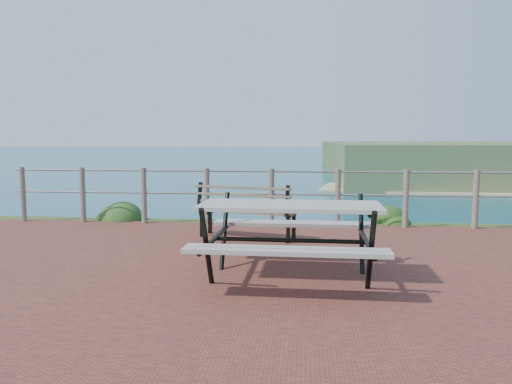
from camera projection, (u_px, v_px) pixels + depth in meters
The scene contains 7 objects.
ground at pixel (250, 279), 5.48m from camera, with size 10.00×7.00×0.12m, color brown.
ocean at pixel (305, 143), 203.33m from camera, with size 1200.00×1200.00×0.00m, color #15687E.
safety_railing at pixel (271, 194), 8.73m from camera, with size 9.40×0.10×1.00m.
picnic_table at pixel (290, 233), 5.39m from camera, with size 1.95×1.68×0.82m.
park_bench at pixel (247, 203), 7.60m from camera, with size 1.57×0.76×0.86m.
shrub_lip_west at pixel (119, 218), 9.67m from camera, with size 0.83×0.83×0.59m, color #2B501E.
shrub_lip_east at pixel (402, 224), 9.07m from camera, with size 0.75×0.75×0.49m, color #1E3E13.
Camera 1 is at (0.61, -5.31, 1.54)m, focal length 35.00 mm.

